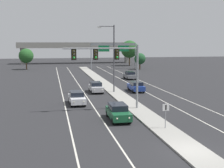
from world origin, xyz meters
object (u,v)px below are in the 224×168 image
Objects in this scene: tree_far_right_b at (140,59)px; median_sign_post at (166,112)px; car_receding_blue at (136,86)px; car_oncoming_silver at (96,87)px; tree_far_right_a at (130,49)px; car_oncoming_white at (77,98)px; tree_far_left_a at (26,56)px; highway_sign_gantry at (114,48)px; street_lamp_median at (113,55)px; car_oncoming_green at (118,112)px; car_receding_grey at (130,75)px; overhead_signal_mast at (112,62)px.

median_sign_post is at bearing -104.80° from tree_far_right_b.
tree_far_right_b is (11.93, 37.11, 2.20)m from car_receding_blue.
tree_far_right_a is at bearing 69.57° from car_oncoming_silver.
tree_far_left_a reaches higher than car_oncoming_white.
car_oncoming_silver is at bearing -110.43° from tree_far_right_a.
car_oncoming_white is 9.07m from car_oncoming_silver.
tree_far_right_a is at bearing 55.45° from highway_sign_gantry.
street_lamp_median is at bearing -102.14° from highway_sign_gantry.
tree_far_right_b is at bearing 67.23° from street_lamp_median.
car_oncoming_white and car_receding_blue have the same top height.
car_receding_blue is 0.54× the size of tree_far_right_a.
car_oncoming_green is at bearing -77.42° from tree_far_left_a.
median_sign_post is 0.47× the size of tree_far_right_b.
street_lamp_median is at bearing -173.01° from car_receding_blue.
street_lamp_median is 18.19m from car_receding_grey.
tree_far_right_a reaches higher than overhead_signal_mast.
car_receding_blue is (6.24, -0.53, 0.00)m from car_oncoming_silver.
car_receding_blue is 1.00× the size of car_receding_grey.
car_oncoming_silver is at bearing 175.16° from car_receding_blue.
street_lamp_median reaches higher than tree_far_left_a.
overhead_signal_mast is 1.81× the size of tree_far_right_b.
overhead_signal_mast is 1.87× the size of car_receding_blue.
overhead_signal_mast reaches higher than car_receding_grey.
overhead_signal_mast is at bearing -106.66° from tree_far_right_a.
car_receding_blue is 52.79m from tree_far_right_a.
overhead_signal_mast is at bearing -76.27° from tree_far_left_a.
tree_far_left_a is (-13.44, 55.01, -1.63)m from overhead_signal_mast.
car_receding_grey is at bearing -50.12° from tree_far_left_a.
car_receding_grey is (6.40, 35.85, -0.77)m from median_sign_post.
highway_sign_gantry is at bearing 83.09° from car_receding_blue.
car_oncoming_silver is at bearing 98.23° from median_sign_post.
street_lamp_median is at bearing -112.77° from tree_far_right_b.
street_lamp_median is 1.21× the size of tree_far_right_a.
car_receding_grey is 23.37m from tree_far_right_b.
car_oncoming_green is at bearing -91.03° from car_oncoming_silver.
street_lamp_median reaches higher than tree_far_right_b.
car_receding_blue is (6.30, 12.03, -4.68)m from overhead_signal_mast.
car_receding_blue is (3.23, 20.29, -0.77)m from median_sign_post.
car_oncoming_white is 0.97× the size of tree_far_right_b.
tree_far_right_a is at bearing 14.05° from tree_far_left_a.
car_oncoming_silver is 1.00× the size of car_receding_grey.
tree_far_left_a is (-9.86, 50.76, 3.05)m from car_oncoming_white.
highway_sign_gantry reaches higher than overhead_signal_mast.
car_oncoming_white is at bearing -129.57° from street_lamp_median.
tree_far_left_a is at bearing -165.95° from tree_far_right_a.
car_oncoming_white is at bearing -119.21° from car_receding_grey.
car_oncoming_white is 0.34× the size of highway_sign_gantry.
car_oncoming_white is at bearing -113.68° from car_oncoming_silver.
street_lamp_median is (-0.61, 19.81, 4.21)m from median_sign_post.
overhead_signal_mast is at bearing -49.83° from car_oncoming_white.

